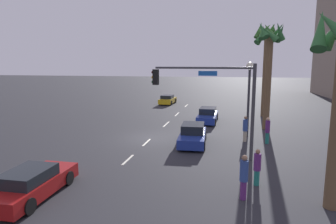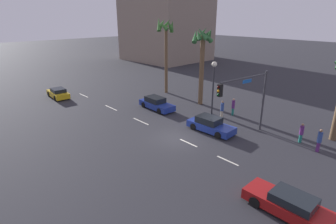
{
  "view_description": "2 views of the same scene",
  "coord_description": "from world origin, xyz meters",
  "px_view_note": "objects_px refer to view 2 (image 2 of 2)",
  "views": [
    {
      "loc": [
        21.05,
        5.72,
        5.52
      ],
      "look_at": [
        -1.97,
        0.87,
        1.71
      ],
      "focal_mm": 31.72,
      "sensor_mm": 36.0,
      "label": 1
    },
    {
      "loc": [
        15.11,
        -14.94,
        10.05
      ],
      "look_at": [
        -2.28,
        0.95,
        1.59
      ],
      "focal_mm": 28.7,
      "sensor_mm": 36.0,
      "label": 2
    }
  ],
  "objects_px": {
    "streetlamp": "(214,77)",
    "building_0": "(171,31)",
    "pedestrian_0": "(301,132)",
    "building_1": "(166,21)",
    "traffic_signal": "(249,94)",
    "car_3": "(288,204)",
    "palm_tree_2": "(166,38)",
    "car_0": "(156,104)",
    "car_2": "(58,93)",
    "pedestrian_2": "(233,106)",
    "car_1": "(210,125)",
    "pedestrian_1": "(222,109)",
    "palm_tree_0": "(202,50)",
    "pedestrian_3": "(319,140)"
  },
  "relations": [
    {
      "from": "streetlamp",
      "to": "building_0",
      "type": "relative_size",
      "value": 0.35
    },
    {
      "from": "pedestrian_0",
      "to": "building_1",
      "type": "distance_m",
      "value": 47.84
    },
    {
      "from": "building_0",
      "to": "building_1",
      "type": "bearing_deg",
      "value": -60.21
    },
    {
      "from": "traffic_signal",
      "to": "building_1",
      "type": "xyz_separation_m",
      "value": [
        -37.61,
        24.62,
        5.07
      ]
    },
    {
      "from": "building_1",
      "to": "streetlamp",
      "type": "bearing_deg",
      "value": -37.17
    },
    {
      "from": "car_3",
      "to": "palm_tree_2",
      "type": "height_order",
      "value": "palm_tree_2"
    },
    {
      "from": "car_0",
      "to": "car_2",
      "type": "xyz_separation_m",
      "value": [
        -12.06,
        -6.5,
        -0.04
      ]
    },
    {
      "from": "pedestrian_2",
      "to": "building_1",
      "type": "height_order",
      "value": "building_1"
    },
    {
      "from": "car_0",
      "to": "traffic_signal",
      "type": "bearing_deg",
      "value": 5.86
    },
    {
      "from": "car_1",
      "to": "car_3",
      "type": "distance_m",
      "value": 11.23
    },
    {
      "from": "car_2",
      "to": "car_3",
      "type": "bearing_deg",
      "value": 1.1
    },
    {
      "from": "pedestrian_1",
      "to": "building_1",
      "type": "relative_size",
      "value": 0.1
    },
    {
      "from": "car_2",
      "to": "streetlamp",
      "type": "xyz_separation_m",
      "value": [
        17.33,
        9.92,
        3.42
      ]
    },
    {
      "from": "car_2",
      "to": "pedestrian_1",
      "type": "height_order",
      "value": "pedestrian_1"
    },
    {
      "from": "traffic_signal",
      "to": "palm_tree_0",
      "type": "xyz_separation_m",
      "value": [
        -8.72,
        4.03,
        2.55
      ]
    },
    {
      "from": "car_3",
      "to": "building_1",
      "type": "height_order",
      "value": "building_1"
    },
    {
      "from": "car_3",
      "to": "building_0",
      "type": "relative_size",
      "value": 0.28
    },
    {
      "from": "traffic_signal",
      "to": "palm_tree_2",
      "type": "height_order",
      "value": "palm_tree_2"
    },
    {
      "from": "building_1",
      "to": "car_2",
      "type": "bearing_deg",
      "value": -67.79
    },
    {
      "from": "pedestrian_1",
      "to": "pedestrian_2",
      "type": "xyz_separation_m",
      "value": [
        0.31,
        1.5,
        0.03
      ]
    },
    {
      "from": "car_0",
      "to": "streetlamp",
      "type": "bearing_deg",
      "value": 33.08
    },
    {
      "from": "car_3",
      "to": "palm_tree_0",
      "type": "xyz_separation_m",
      "value": [
        -15.85,
        11.06,
        5.81
      ]
    },
    {
      "from": "car_3",
      "to": "palm_tree_0",
      "type": "distance_m",
      "value": 20.18
    },
    {
      "from": "car_3",
      "to": "traffic_signal",
      "type": "height_order",
      "value": "traffic_signal"
    },
    {
      "from": "car_0",
      "to": "traffic_signal",
      "type": "relative_size",
      "value": 0.75
    },
    {
      "from": "car_1",
      "to": "pedestrian_3",
      "type": "distance_m",
      "value": 8.78
    },
    {
      "from": "car_2",
      "to": "traffic_signal",
      "type": "xyz_separation_m",
      "value": [
        22.9,
        7.61,
        3.27
      ]
    },
    {
      "from": "car_2",
      "to": "pedestrian_3",
      "type": "distance_m",
      "value": 29.89
    },
    {
      "from": "streetlamp",
      "to": "building_1",
      "type": "height_order",
      "value": "building_1"
    },
    {
      "from": "streetlamp",
      "to": "pedestrian_3",
      "type": "height_order",
      "value": "streetlamp"
    },
    {
      "from": "palm_tree_2",
      "to": "traffic_signal",
      "type": "bearing_deg",
      "value": -15.93
    },
    {
      "from": "palm_tree_2",
      "to": "pedestrian_1",
      "type": "bearing_deg",
      "value": -11.52
    },
    {
      "from": "car_2",
      "to": "pedestrian_2",
      "type": "xyz_separation_m",
      "value": [
        19.16,
        11.19,
        0.42
      ]
    },
    {
      "from": "car_3",
      "to": "pedestrian_0",
      "type": "relative_size",
      "value": 2.65
    },
    {
      "from": "pedestrian_2",
      "to": "car_1",
      "type": "bearing_deg",
      "value": -78.04
    },
    {
      "from": "pedestrian_0",
      "to": "palm_tree_0",
      "type": "height_order",
      "value": "palm_tree_0"
    },
    {
      "from": "car_2",
      "to": "pedestrian_3",
      "type": "bearing_deg",
      "value": 17.95
    },
    {
      "from": "car_1",
      "to": "pedestrian_3",
      "type": "xyz_separation_m",
      "value": [
        8.2,
        3.12,
        0.38
      ]
    },
    {
      "from": "car_0",
      "to": "car_2",
      "type": "distance_m",
      "value": 13.7
    },
    {
      "from": "pedestrian_0",
      "to": "palm_tree_0",
      "type": "distance_m",
      "value": 13.89
    },
    {
      "from": "car_0",
      "to": "car_2",
      "type": "bearing_deg",
      "value": -151.69
    },
    {
      "from": "streetlamp",
      "to": "building_1",
      "type": "distance_m",
      "value": 39.34
    },
    {
      "from": "car_0",
      "to": "car_2",
      "type": "relative_size",
      "value": 1.13
    },
    {
      "from": "palm_tree_2",
      "to": "car_2",
      "type": "bearing_deg",
      "value": -122.2
    },
    {
      "from": "car_3",
      "to": "pedestrian_0",
      "type": "bearing_deg",
      "value": 109.07
    },
    {
      "from": "streetlamp",
      "to": "palm_tree_0",
      "type": "relative_size",
      "value": 0.63
    },
    {
      "from": "pedestrian_1",
      "to": "traffic_signal",
      "type": "bearing_deg",
      "value": -27.15
    },
    {
      "from": "traffic_signal",
      "to": "pedestrian_2",
      "type": "height_order",
      "value": "traffic_signal"
    },
    {
      "from": "traffic_signal",
      "to": "building_0",
      "type": "distance_m",
      "value": 49.09
    },
    {
      "from": "car_0",
      "to": "streetlamp",
      "type": "relative_size",
      "value": 0.82
    }
  ]
}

